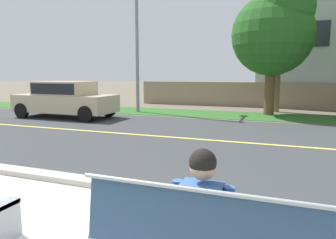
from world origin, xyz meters
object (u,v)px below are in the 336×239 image
(seated_person_blue, at_px, (205,212))
(car_beige_far, at_px, (65,98))
(shade_tree_far_left, at_px, (275,29))
(streetlamp, at_px, (138,19))

(seated_person_blue, xyz_separation_m, car_beige_far, (-8.09, 8.28, 0.18))
(seated_person_blue, distance_m, shade_tree_far_left, 12.49)
(streetlamp, relative_size, shade_tree_far_left, 1.34)
(streetlamp, distance_m, shade_tree_far_left, 6.28)
(streetlamp, xyz_separation_m, shade_tree_far_left, (6.19, 0.81, -0.63))
(car_beige_far, bearing_deg, seated_person_blue, -45.67)
(shade_tree_far_left, bearing_deg, car_beige_far, -155.18)
(car_beige_far, bearing_deg, streetlamp, 55.62)
(seated_person_blue, xyz_separation_m, shade_tree_far_left, (0.16, 12.09, 3.13))
(seated_person_blue, relative_size, shade_tree_far_left, 0.21)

